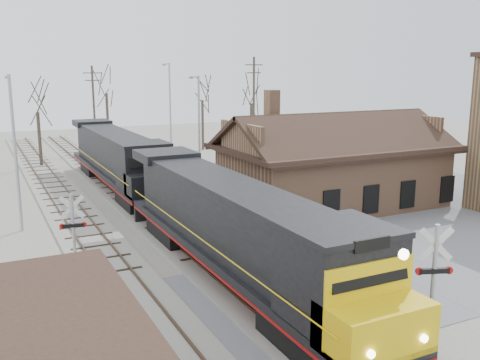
% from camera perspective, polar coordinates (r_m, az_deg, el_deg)
% --- Properties ---
extents(ground, '(140.00, 140.00, 0.00)m').
position_cam_1_polar(ground, '(21.83, 2.50, -13.26)').
color(ground, '#9B968C').
rests_on(ground, ground).
extents(road, '(60.00, 9.00, 0.03)m').
position_cam_1_polar(road, '(21.82, 2.50, -13.22)').
color(road, slate).
rests_on(road, ground).
extents(track_main, '(3.40, 90.00, 0.24)m').
position_cam_1_polar(track_main, '(34.92, -9.47, -3.63)').
color(track_main, '#9B968C').
rests_on(track_main, ground).
extents(track_siding, '(3.40, 90.00, 0.24)m').
position_cam_1_polar(track_siding, '(33.96, -16.76, -4.42)').
color(track_siding, '#9B968C').
rests_on(track_siding, ground).
extents(depot, '(15.20, 9.31, 7.90)m').
position_cam_1_polar(depot, '(37.03, 9.86, 0.95)').
color(depot, '#9F6F52').
rests_on(depot, ground).
extents(locomotive_lead, '(3.11, 20.83, 4.63)m').
position_cam_1_polar(locomotive_lead, '(22.80, -0.16, -5.59)').
color(locomotive_lead, black).
rests_on(locomotive_lead, ground).
extents(locomotive_trailing, '(3.11, 20.83, 4.38)m').
position_cam_1_polar(locomotive_trailing, '(42.30, -12.89, 2.19)').
color(locomotive_trailing, black).
rests_on(locomotive_trailing, ground).
extents(crossbuck_near, '(1.21, 0.52, 4.42)m').
position_cam_1_polar(crossbuck_near, '(18.78, 19.82, -11.44)').
color(crossbuck_near, '#A5A8AD').
rests_on(crossbuck_near, ground).
extents(crossbuck_far, '(1.14, 0.30, 4.02)m').
position_cam_1_polar(crossbuck_far, '(24.43, -17.27, -6.28)').
color(crossbuck_far, '#A5A8AD').
rests_on(crossbuck_far, ground).
extents(streetlight_a, '(0.25, 2.04, 8.95)m').
position_cam_1_polar(streetlight_a, '(32.88, -22.91, 3.46)').
color(streetlight_a, '#A5A8AD').
rests_on(streetlight_a, ground).
extents(streetlight_b, '(0.25, 2.04, 8.73)m').
position_cam_1_polar(streetlight_b, '(43.24, -4.45, 5.96)').
color(streetlight_b, '#A5A8AD').
rests_on(streetlight_b, ground).
extents(streetlight_c, '(0.25, 2.04, 9.84)m').
position_cam_1_polar(streetlight_c, '(53.25, -7.49, 7.58)').
color(streetlight_c, '#A5A8AD').
rests_on(streetlight_c, ground).
extents(utility_pole_b, '(2.00, 0.24, 9.63)m').
position_cam_1_polar(utility_pole_b, '(61.96, -15.31, 7.44)').
color(utility_pole_b, '#382D23').
rests_on(utility_pole_b, ground).
extents(utility_pole_c, '(2.00, 0.24, 10.47)m').
position_cam_1_polar(utility_pole_c, '(56.05, 1.48, 7.88)').
color(utility_pole_c, '#382D23').
rests_on(utility_pole_c, ground).
extents(tree_b, '(3.49, 3.49, 8.54)m').
position_cam_1_polar(tree_b, '(54.58, -20.85, 7.66)').
color(tree_b, '#382D23').
rests_on(tree_b, ground).
extents(tree_c, '(4.33, 4.33, 10.62)m').
position_cam_1_polar(tree_c, '(65.02, -14.11, 9.91)').
color(tree_c, '#382D23').
rests_on(tree_c, ground).
extents(tree_d, '(3.83, 3.83, 9.39)m').
position_cam_1_polar(tree_d, '(62.16, -4.05, 9.35)').
color(tree_d, '#382D23').
rests_on(tree_d, ground).
extents(tree_e, '(3.68, 3.68, 9.01)m').
position_cam_1_polar(tree_e, '(59.92, 1.22, 9.03)').
color(tree_e, '#382D23').
rests_on(tree_e, ground).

